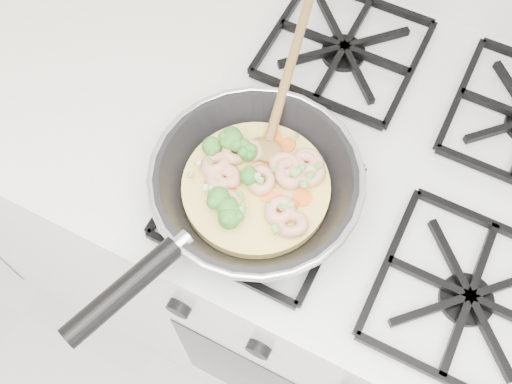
% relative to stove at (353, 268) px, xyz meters
% --- Properties ---
extents(stove, '(0.60, 0.60, 0.92)m').
position_rel_stove_xyz_m(stove, '(0.00, 0.00, 0.00)').
color(stove, silver).
rests_on(stove, ground).
extents(counter_left, '(1.00, 0.60, 0.90)m').
position_rel_stove_xyz_m(counter_left, '(-0.80, 0.00, -0.01)').
color(counter_left, white).
rests_on(counter_left, ground).
extents(skillet, '(0.29, 0.58, 0.09)m').
position_rel_stove_xyz_m(skillet, '(-0.16, -0.15, 0.50)').
color(skillet, black).
rests_on(skillet, stove).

